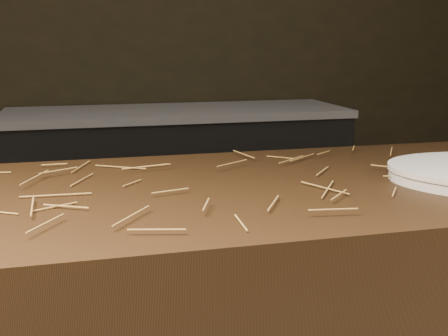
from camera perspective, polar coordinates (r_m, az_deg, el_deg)
The scene contains 2 objects.
back_counter at distance 3.12m, azimuth -4.62°, elevation -1.65°, with size 1.82×0.62×0.84m.
straw_bedding at distance 1.16m, azimuth -3.92°, elevation -1.65°, with size 1.40×0.60×0.02m, color #A37036, non-canonical shape.
Camera 1 is at (-0.20, -0.80, 1.20)m, focal length 45.00 mm.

